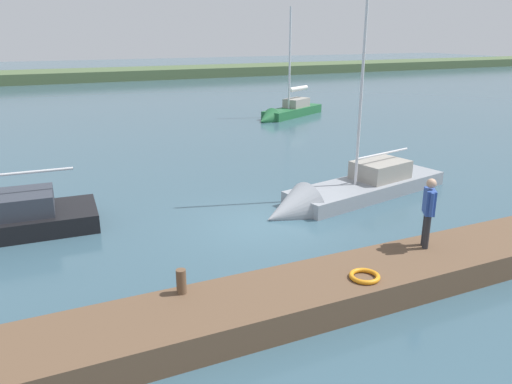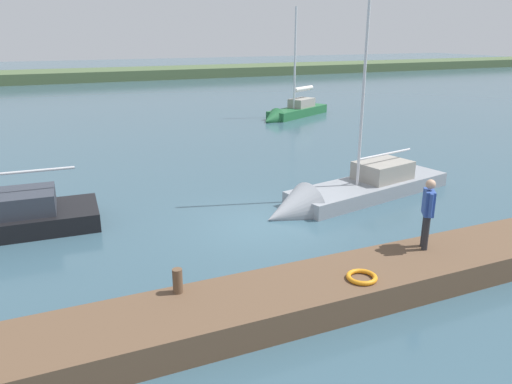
{
  "view_description": "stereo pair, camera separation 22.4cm",
  "coord_description": "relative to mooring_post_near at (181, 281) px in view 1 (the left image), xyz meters",
  "views": [
    {
      "loc": [
        5.93,
        12.53,
        5.62
      ],
      "look_at": [
        0.39,
        0.42,
        1.26
      ],
      "focal_mm": 34.34,
      "sensor_mm": 36.0,
      "label": 1
    },
    {
      "loc": [
        5.72,
        12.62,
        5.62
      ],
      "look_at": [
        0.39,
        0.42,
        1.26
      ],
      "focal_mm": 34.34,
      "sensor_mm": 36.0,
      "label": 2
    }
  ],
  "objects": [
    {
      "name": "mooring_post_near",
      "position": [
        0.0,
        0.0,
        0.0
      ],
      "size": [
        0.2,
        0.2,
        0.51
      ],
      "primitive_type": "cylinder",
      "color": "brown",
      "rests_on": "dock_pier"
    },
    {
      "name": "sailboat_far_right",
      "position": [
        -13.82,
        -21.38,
        -0.62
      ],
      "size": [
        6.44,
        4.34,
        7.82
      ],
      "rotation": [
        0.0,
        0.0,
        0.49
      ],
      "color": "#236638",
      "rests_on": "ground_plane"
    },
    {
      "name": "ground_plane",
      "position": [
        -3.66,
        -3.99,
        -0.89
      ],
      "size": [
        200.0,
        200.0,
        0.0
      ],
      "primitive_type": "plane",
      "color": "#385666"
    },
    {
      "name": "far_shoreline",
      "position": [
        -3.66,
        -56.11,
        -0.89
      ],
      "size": [
        180.0,
        8.0,
        2.4
      ],
      "primitive_type": "cube",
      "color": "#4C603D",
      "rests_on": "ground_plane"
    },
    {
      "name": "dock_pier",
      "position": [
        -3.66,
        0.65,
        -0.58
      ],
      "size": [
        24.38,
        1.87,
        0.64
      ],
      "primitive_type": "cube",
      "color": "brown",
      "rests_on": "ground_plane"
    },
    {
      "name": "sailboat_near_dock",
      "position": [
        -7.39,
        -4.94,
        -0.74
      ],
      "size": [
        8.06,
        3.38,
        10.16
      ],
      "rotation": [
        0.0,
        0.0,
        0.2
      ],
      "color": "gray",
      "rests_on": "ground_plane"
    },
    {
      "name": "life_ring_buoy",
      "position": [
        -3.71,
        1.03,
        -0.21
      ],
      "size": [
        0.66,
        0.66,
        0.1
      ],
      "primitive_type": "torus",
      "color": "orange",
      "rests_on": "dock_pier"
    },
    {
      "name": "person_on_dock",
      "position": [
        -6.03,
        0.3,
        0.75
      ],
      "size": [
        0.44,
        0.56,
        1.73
      ],
      "rotation": [
        0.0,
        0.0,
        5.71
      ],
      "color": "#28282D",
      "rests_on": "dock_pier"
    }
  ]
}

